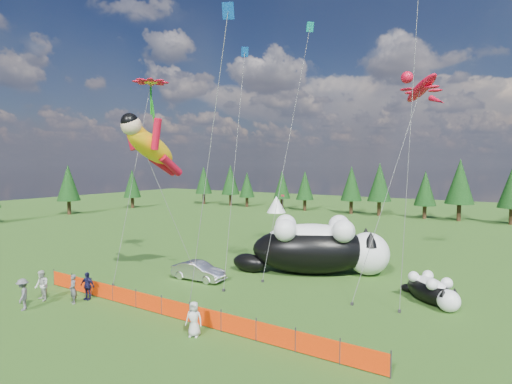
# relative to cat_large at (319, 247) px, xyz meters

# --- Properties ---
(ground) EXTENTS (160.00, 160.00, 0.00)m
(ground) POSITION_rel_cat_large_xyz_m (-2.86, -9.10, -2.01)
(ground) COLOR #133209
(ground) RESTS_ON ground
(safety_fence) EXTENTS (22.06, 0.06, 1.10)m
(safety_fence) POSITION_rel_cat_large_xyz_m (-2.86, -12.10, -1.50)
(safety_fence) COLOR #262626
(safety_fence) RESTS_ON ground
(tree_line) EXTENTS (90.00, 4.00, 8.00)m
(tree_line) POSITION_rel_cat_large_xyz_m (-2.86, 35.90, 1.99)
(tree_line) COLOR black
(tree_line) RESTS_ON ground
(festival_tents) EXTENTS (50.00, 3.20, 2.80)m
(festival_tents) POSITION_rel_cat_large_xyz_m (8.14, 30.90, -0.61)
(festival_tents) COLOR white
(festival_tents) RESTS_ON ground
(cat_large) EXTENTS (10.88, 7.61, 4.22)m
(cat_large) POSITION_rel_cat_large_xyz_m (0.00, 0.00, 0.00)
(cat_large) COLOR black
(cat_large) RESTS_ON ground
(cat_small) EXTENTS (3.73, 3.59, 1.67)m
(cat_small) POSITION_rel_cat_large_xyz_m (8.13, -2.43, -1.21)
(cat_small) COLOR black
(cat_small) RESTS_ON ground
(car) EXTENTS (3.97, 1.56, 1.29)m
(car) POSITION_rel_cat_large_xyz_m (-6.42, -6.05, -1.36)
(car) COLOR silver
(car) RESTS_ON ground
(spectator_a) EXTENTS (0.71, 0.57, 1.70)m
(spectator_a) POSITION_rel_cat_large_xyz_m (-9.51, -13.55, -1.15)
(spectator_a) COLOR #58575C
(spectator_a) RESTS_ON ground
(spectator_b) EXTENTS (0.96, 0.68, 1.81)m
(spectator_b) POSITION_rel_cat_large_xyz_m (-11.54, -14.25, -1.10)
(spectator_b) COLOR beige
(spectator_b) RESTS_ON ground
(spectator_c) EXTENTS (1.06, 0.70, 1.67)m
(spectator_c) POSITION_rel_cat_large_xyz_m (-9.41, -12.70, -1.17)
(spectator_c) COLOR #17163D
(spectator_c) RESTS_ON ground
(spectator_d) EXTENTS (1.27, 1.17, 1.77)m
(spectator_d) POSITION_rel_cat_large_xyz_m (-10.90, -15.68, -1.12)
(spectator_d) COLOR #58575C
(spectator_d) RESTS_ON ground
(spectator_e) EXTENTS (0.94, 0.77, 1.65)m
(spectator_e) POSITION_rel_cat_large_xyz_m (-0.62, -13.20, -1.18)
(spectator_e) COLOR beige
(spectator_e) RESTS_ON ground
(superhero_kite) EXTENTS (5.01, 5.40, 11.72)m
(superhero_kite) POSITION_rel_cat_large_xyz_m (-8.39, -8.40, 7.22)
(superhero_kite) COLOR yellow
(superhero_kite) RESTS_ON ground
(gecko_kite) EXTENTS (5.34, 10.85, 15.50)m
(gecko_kite) POSITION_rel_cat_large_xyz_m (6.36, 2.70, 11.31)
(gecko_kite) COLOR red
(gecko_kite) RESTS_ON ground
(flower_kite) EXTENTS (3.45, 6.06, 14.62)m
(flower_kite) POSITION_rel_cat_large_xyz_m (-10.80, -6.05, 11.93)
(flower_kite) COLOR red
(flower_kite) RESTS_ON ground
(diamond_kite_a) EXTENTS (1.87, 4.99, 17.09)m
(diamond_kite_a) POSITION_rel_cat_large_xyz_m (-4.71, -2.88, 13.13)
(diamond_kite_a) COLOR #0C4AB4
(diamond_kite_a) RESTS_ON ground
(diamond_kite_c) EXTENTS (2.45, 1.56, 16.47)m
(diamond_kite_c) POSITION_rel_cat_large_xyz_m (-0.50, -10.68, 13.00)
(diamond_kite_c) COLOR #0C4AB4
(diamond_kite_c) RESTS_ON ground
(diamond_kite_d) EXTENTS (0.95, 8.35, 20.78)m
(diamond_kite_d) POSITION_rel_cat_large_xyz_m (-2.55, 3.35, 16.35)
(diamond_kite_d) COLOR #0DA195
(diamond_kite_d) RESTS_ON ground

